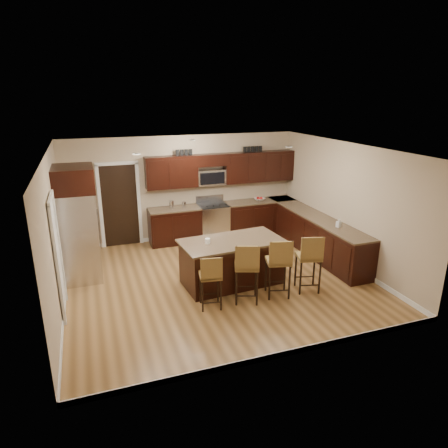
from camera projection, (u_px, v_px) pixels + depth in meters
name	position (u px, v px, depth m)	size (l,w,h in m)	color
floor	(218.00, 280.00, 8.30)	(6.00, 6.00, 0.00)	olive
ceiling	(217.00, 149.00, 7.46)	(6.00, 6.00, 0.00)	silver
wall_back	(184.00, 188.00, 10.34)	(6.00, 6.00, 0.00)	tan
wall_left	(54.00, 235.00, 6.94)	(5.50, 5.50, 0.00)	tan
wall_right	(346.00, 204.00, 8.82)	(5.50, 5.50, 0.00)	tan
base_cabinets	(271.00, 228.00, 10.05)	(4.02, 3.96, 0.92)	black
upper_cabinets	(224.00, 168.00, 10.37)	(4.00, 0.33, 0.80)	black
range	(213.00, 221.00, 10.57)	(0.76, 0.64, 1.11)	silver
microwave	(211.00, 177.00, 10.34)	(0.76, 0.31, 0.40)	silver
doorway	(120.00, 206.00, 9.91)	(0.85, 0.03, 2.06)	black
pantry_door	(57.00, 259.00, 6.78)	(0.03, 0.80, 2.04)	white
letter_decor	(219.00, 151.00, 10.19)	(2.20, 0.03, 0.15)	black
island	(232.00, 263.00, 8.05)	(2.09, 1.22, 0.92)	black
stool_left	(211.00, 276.00, 7.01)	(0.44, 0.44, 1.02)	olive
stool_mid	(247.00, 266.00, 7.19)	(0.56, 0.56, 1.16)	olive
stool_right	(279.00, 261.00, 7.39)	(0.53, 0.53, 1.17)	olive
refrigerator	(78.00, 223.00, 8.04)	(0.79, 0.99, 2.35)	silver
floor_mat	(212.00, 253.00, 9.64)	(0.97, 0.65, 0.01)	brown
fruit_bowl	(260.00, 199.00, 10.84)	(0.28, 0.28, 0.07)	silver
soap_bottle	(339.00, 223.00, 8.65)	(0.08, 0.09, 0.19)	#B2B2B2
canister_tall	(172.00, 205.00, 10.05)	(0.12, 0.12, 0.20)	silver
canister_short	(184.00, 205.00, 10.16)	(0.11, 0.11, 0.15)	silver
island_jar	(208.00, 241.00, 7.72)	(0.10, 0.10, 0.10)	white
stool_extra	(310.00, 257.00, 7.60)	(0.53, 0.53, 1.17)	olive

